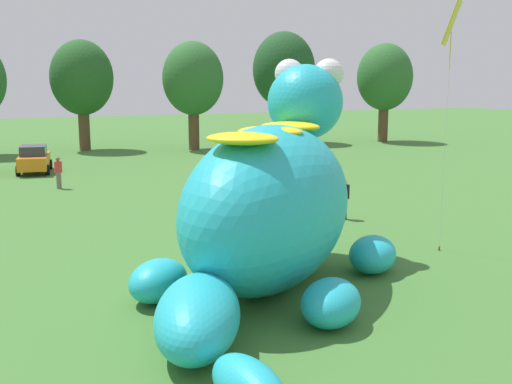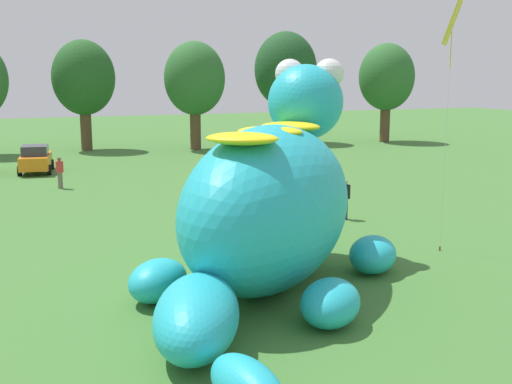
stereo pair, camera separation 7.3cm
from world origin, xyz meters
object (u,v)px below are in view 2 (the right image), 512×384
Objects in this scene: spectator_wandering at (210,182)px; spectator_mid_field at (60,173)px; spectator_by_cars at (292,181)px; car_orange at (36,159)px; spectator_near_inflatable at (345,199)px; giant_inflatable_creature at (270,205)px; tethered_flying_kite at (452,26)px.

spectator_mid_field is at bearing 138.32° from spectator_wandering.
spectator_mid_field is 1.00× the size of spectator_by_cars.
spectator_near_inflatable is at bearing -59.18° from car_orange.
tethered_flying_kite is (6.91, 1.07, 5.15)m from giant_inflatable_creature.
spectator_mid_field is 8.76m from spectator_wandering.
giant_inflatable_creature is at bearing -134.05° from spectator_near_inflatable.
spectator_wandering is at bearing -41.68° from spectator_mid_field.
giant_inflatable_creature is at bearing -77.91° from spectator_mid_field.
car_orange is at bearing 115.91° from tethered_flying_kite.
spectator_by_cars is 1.00× the size of spectator_wandering.
spectator_mid_field is 12.58m from spectator_by_cars.
tethered_flying_kite is (0.58, -5.47, 6.68)m from spectator_near_inflatable.
giant_inflatable_creature reaches higher than car_orange.
giant_inflatable_creature is at bearing -118.46° from spectator_by_cars.
tethered_flying_kite reaches higher than spectator_mid_field.
spectator_by_cars is (11.18, -13.69, -0.01)m from car_orange.
spectator_near_inflatable is 1.00× the size of spectator_by_cars.
spectator_by_cars is 0.20× the size of tethered_flying_kite.
giant_inflatable_creature reaches higher than spectator_mid_field.
car_orange reaches higher than spectator_near_inflatable.
giant_inflatable_creature reaches higher than spectator_near_inflatable.
giant_inflatable_creature is 6.99× the size of spectator_by_cars.
spectator_near_inflatable is 5.10m from spectator_by_cars.
giant_inflatable_creature is 6.99× the size of spectator_wandering.
spectator_mid_field and spectator_wandering have the same top height.
spectator_near_inflatable is (11.21, -18.78, -0.01)m from car_orange.
spectator_by_cars is at bearing 61.54° from giant_inflatable_creature.
giant_inflatable_creature is 13.32m from spectator_wandering.
spectator_mid_field and spectator_by_cars have the same top height.
giant_inflatable_creature is 6.99× the size of spectator_near_inflatable.
spectator_near_inflatable is at bearing -59.33° from spectator_wandering.
spectator_near_inflatable and spectator_by_cars have the same top height.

